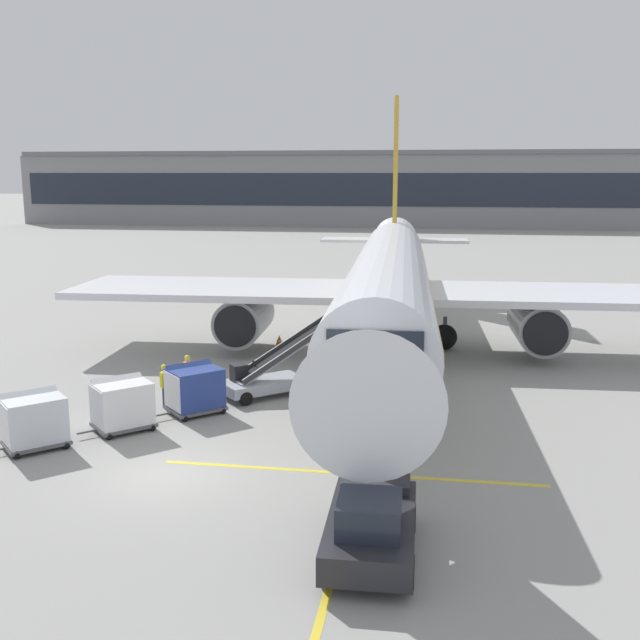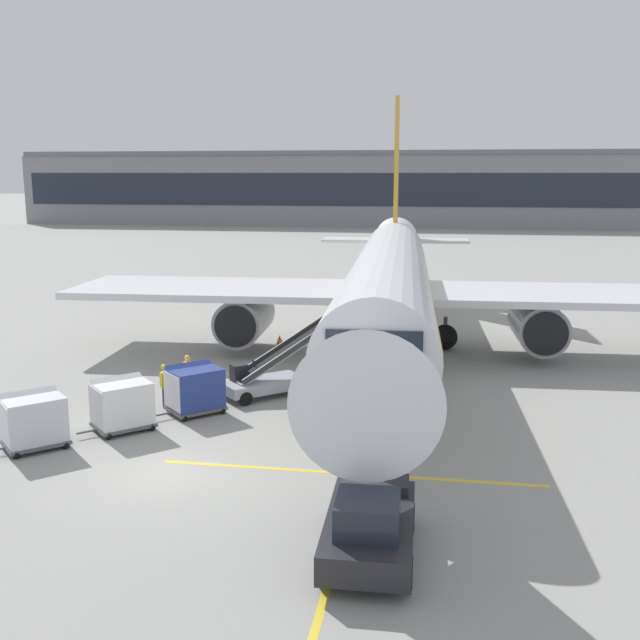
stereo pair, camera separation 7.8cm
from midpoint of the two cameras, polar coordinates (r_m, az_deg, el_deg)
The scene contains 15 objects.
ground_plane at distance 24.03m, azimuth -11.85°, elevation -11.49°, with size 600.00×600.00×0.00m, color gray.
parked_airplane at distance 38.43m, azimuth 5.22°, elevation 2.87°, with size 33.20×43.43×14.43m.
belt_loader at distance 31.29m, azimuth -4.06°, elevation -4.21°, with size 4.77×4.42×3.12m.
baggage_cart_lead at distance 29.32m, azimuth -9.67°, elevation -5.16°, with size 2.55×2.54×1.91m.
baggage_cart_second at distance 27.98m, azimuth -15.00°, elevation -6.18°, with size 2.55×2.54×1.91m.
baggage_cart_third at distance 27.13m, azimuth -21.15°, elevation -7.11°, with size 2.55×2.54×1.91m.
pushback_tug at distance 18.67m, azimuth 3.81°, elevation -15.36°, with size 2.21×4.45×1.83m.
ground_crew_by_loader at distance 30.29m, azimuth -11.89°, elevation -4.71°, with size 0.25×0.57×1.74m.
ground_crew_by_carts at distance 29.84m, azimuth -9.72°, elevation -4.88°, with size 0.55×0.35×1.74m.
ground_crew_marshaller at distance 31.61m, azimuth -10.15°, elevation -3.98°, with size 0.55×0.34×1.74m.
safety_cone_engine_keepout at distance 35.14m, azimuth -5.06°, elevation -3.50°, with size 0.52×0.52×0.60m.
safety_cone_wingtip at distance 39.66m, azimuth -3.19°, elevation -1.69°, with size 0.63×0.63×0.72m.
apron_guidance_line_lead_in at distance 38.35m, azimuth 5.56°, elevation -2.70°, with size 0.20×110.00×0.01m.
apron_guidance_line_stop_bar at distance 23.62m, azimuth 2.24°, elevation -11.65°, with size 12.00×0.20×0.01m.
terminal_building at distance 136.12m, azimuth 0.40°, elevation 10.01°, with size 109.86×14.65×12.99m.
Camera 1 is at (8.22, -20.63, 9.16)m, focal length 41.81 mm.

